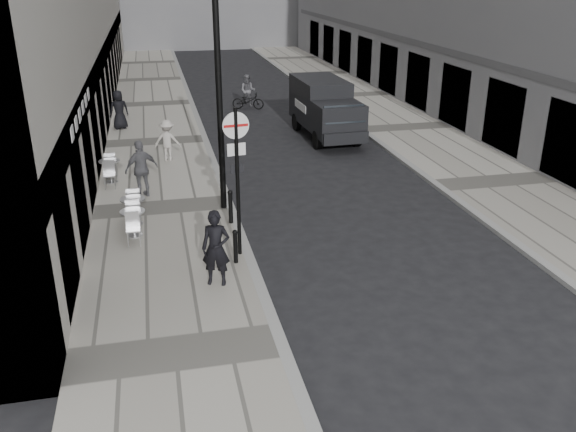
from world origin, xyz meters
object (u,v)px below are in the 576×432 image
at_px(sign_post, 237,163).
at_px(cyclist, 248,96).
at_px(lamppost, 218,79).
at_px(walking_man, 216,248).
at_px(panel_van, 324,106).

distance_m(sign_post, cyclist, 17.42).
bearing_deg(lamppost, sign_post, -90.00).
relative_size(walking_man, panel_van, 0.34).
bearing_deg(walking_man, panel_van, 81.32).
xyz_separation_m(lamppost, cyclist, (2.97, 13.80, -3.26)).
height_order(sign_post, cyclist, sign_post).
distance_m(walking_man, sign_post, 2.20).
height_order(walking_man, lamppost, lamppost).
xyz_separation_m(walking_man, cyclist, (3.69, 18.50, -0.32)).
bearing_deg(sign_post, walking_man, -124.04).
distance_m(panel_van, cyclist, 6.61).
bearing_deg(cyclist, panel_van, -50.27).
bearing_deg(cyclist, lamppost, -82.90).
relative_size(sign_post, lamppost, 0.54).
bearing_deg(lamppost, walking_man, -98.80).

